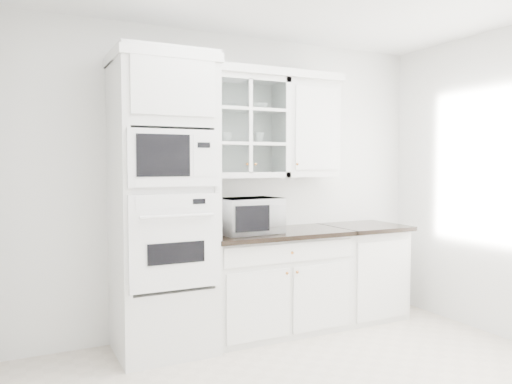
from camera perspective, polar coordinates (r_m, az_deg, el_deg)
room_shell at (r=3.46m, az=6.09°, el=7.46°), size 4.00×3.50×2.70m
oven_column at (r=4.07m, az=-10.56°, el=-1.38°), size 0.76×0.68×2.40m
base_cabinet_run at (r=4.60m, az=2.08°, el=-10.10°), size 1.32×0.67×0.92m
extra_base_cabinet at (r=5.14m, az=12.06°, el=-8.74°), size 0.72×0.67×0.92m
upper_cabinet_glass at (r=4.50m, az=-1.55°, el=7.41°), size 0.80×0.33×0.90m
upper_cabinet_solid at (r=4.82m, az=5.82°, el=7.12°), size 0.55×0.33×0.90m
crown_molding at (r=4.49m, az=-2.67°, el=13.65°), size 2.14×0.38×0.07m
countertop_microwave at (r=4.34m, az=-0.90°, el=-2.70°), size 0.56×0.48×0.31m
bowl_a at (r=4.46m, az=-3.60°, el=9.81°), size 0.21×0.21×0.05m
bowl_b at (r=4.59m, az=0.19°, el=9.69°), size 0.21×0.21×0.06m
cup_a at (r=4.42m, az=-3.50°, el=6.24°), size 0.14×0.14×0.09m
cup_b at (r=4.55m, az=0.28°, el=6.21°), size 0.11×0.11×0.10m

